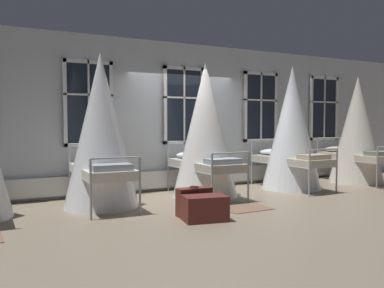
{
  "coord_description": "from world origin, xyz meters",
  "views": [
    {
      "loc": [
        -3.99,
        -7.06,
        1.46
      ],
      "look_at": [
        -0.35,
        -0.08,
        1.05
      ],
      "focal_mm": 38.32,
      "sensor_mm": 36.0,
      "label": 1
    }
  ],
  "objects": [
    {
      "name": "cot_third",
      "position": [
        -0.03,
        -0.03,
        1.28
      ],
      "size": [
        1.29,
        1.88,
        2.64
      ],
      "rotation": [
        0.0,
        0.0,
        1.57
      ],
      "color": "#9EA3A8",
      "rests_on": "ground"
    },
    {
      "name": "cot_fifth",
      "position": [
        4.17,
        -0.1,
        1.25
      ],
      "size": [
        1.29,
        1.9,
        2.58
      ],
      "rotation": [
        0.0,
        0.0,
        1.54
      ],
      "color": "#9EA3A8",
      "rests_on": "ground"
    },
    {
      "name": "window_bank",
      "position": [
        -0.0,
        0.96,
        0.98
      ],
      "size": [
        9.28,
        0.1,
        2.6
      ],
      "color": "black",
      "rests_on": "ground"
    },
    {
      "name": "travel_trunk",
      "position": [
        -1.04,
        -1.82,
        0.19
      ],
      "size": [
        0.7,
        0.51,
        0.38
      ],
      "primitive_type": "cube",
      "rotation": [
        0.0,
        0.0,
        -0.18
      ],
      "color": "#5B231E",
      "rests_on": "ground"
    },
    {
      "name": "cot_second",
      "position": [
        -2.12,
        -0.07,
        1.29
      ],
      "size": [
        1.29,
        1.9,
        2.67
      ],
      "rotation": [
        0.0,
        0.0,
        1.54
      ],
      "color": "#9EA3A8",
      "rests_on": "ground"
    },
    {
      "name": "cot_fourth",
      "position": [
        2.12,
        -0.09,
        1.31
      ],
      "size": [
        1.29,
        1.9,
        2.7
      ],
      "rotation": [
        0.0,
        0.0,
        1.6
      ],
      "color": "#9EA3A8",
      "rests_on": "ground"
    },
    {
      "name": "ground",
      "position": [
        0.0,
        0.0,
        0.0
      ],
      "size": [
        25.62,
        25.62,
        0.0
      ],
      "primitive_type": "plane",
      "color": "gray"
    },
    {
      "name": "suitcase_dark",
      "position": [
        -1.02,
        -1.44,
        0.22
      ],
      "size": [
        0.56,
        0.22,
        0.47
      ],
      "rotation": [
        0.0,
        0.0,
        -0.02
      ],
      "color": "#5B231E",
      "rests_on": "ground"
    },
    {
      "name": "rug_third",
      "position": [
        0.0,
        -1.39,
        0.01
      ],
      "size": [
        0.81,
        0.58,
        0.01
      ],
      "primitive_type": "cube",
      "rotation": [
        0.0,
        0.0,
        0.02
      ],
      "color": "brown",
      "rests_on": "ground"
    },
    {
      "name": "back_wall_with_windows",
      "position": [
        0.0,
        1.08,
        1.59
      ],
      "size": [
        13.81,
        0.1,
        3.19
      ],
      "primitive_type": "cube",
      "color": "silver",
      "rests_on": "ground"
    }
  ]
}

